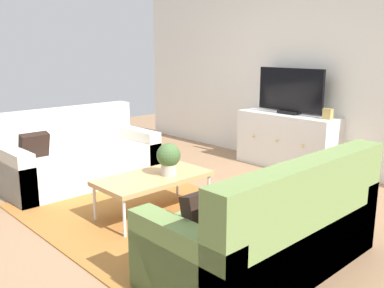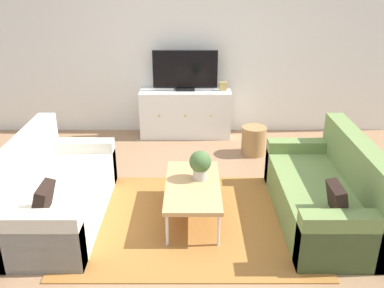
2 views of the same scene
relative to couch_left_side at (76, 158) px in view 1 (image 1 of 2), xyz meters
name	(u,v)px [view 1 (image 1 of 2)]	position (x,y,z in m)	size (l,w,h in m)	color
ground_plane	(159,212)	(1.44, 0.10, -0.28)	(10.00, 10.00, 0.00)	#997251
wall_back	(308,65)	(1.44, 2.65, 1.07)	(6.40, 0.12, 2.70)	silver
area_rug	(147,215)	(1.44, -0.05, -0.28)	(2.50, 1.90, 0.01)	#9E662D
couch_left_side	(76,158)	(0.00, 0.00, 0.00)	(0.87, 1.77, 0.87)	beige
couch_right_side	(273,234)	(2.88, 0.00, 0.00)	(0.87, 1.77, 0.87)	olive
coffee_table	(154,179)	(1.46, 0.03, 0.08)	(0.56, 1.09, 0.39)	tan
potted_plant	(169,158)	(1.54, 0.15, 0.28)	(0.23, 0.23, 0.31)	#B7B2A8
tv_console	(287,141)	(1.35, 2.37, 0.08)	(1.38, 0.47, 0.72)	white
flat_screen_tv	(290,91)	(1.35, 2.39, 0.74)	(0.96, 0.16, 0.60)	black
mantel_clock	(328,114)	(1.92, 2.37, 0.50)	(0.11, 0.07, 0.13)	tan
wicker_basket	(323,179)	(2.32, 1.66, -0.08)	(0.34, 0.34, 0.40)	#9E7547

